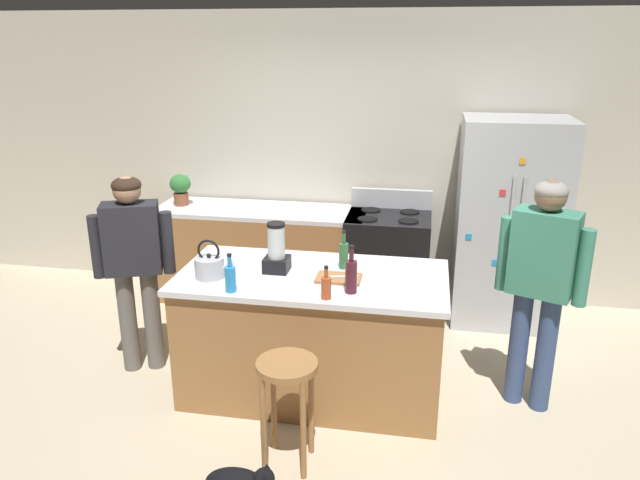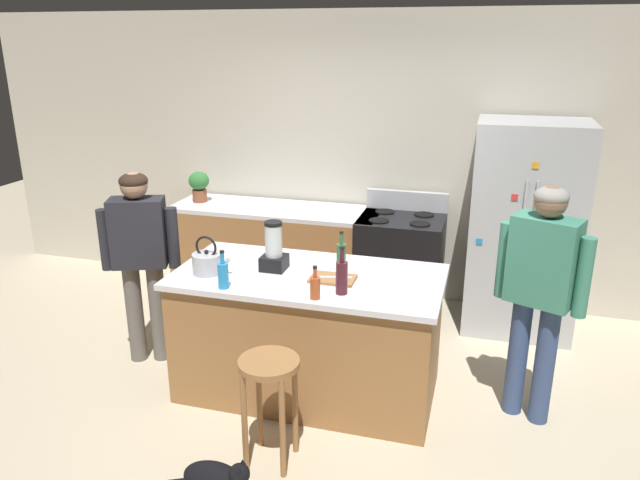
% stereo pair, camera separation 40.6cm
% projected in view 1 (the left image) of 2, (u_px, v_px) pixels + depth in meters
% --- Properties ---
extents(ground_plane, '(14.00, 14.00, 0.00)m').
position_uv_depth(ground_plane, '(313.00, 390.00, 4.41)').
color(ground_plane, beige).
extents(back_wall, '(8.00, 0.10, 2.70)m').
position_uv_depth(back_wall, '(351.00, 158.00, 5.79)').
color(back_wall, beige).
rests_on(back_wall, ground_plane).
extents(kitchen_island, '(1.84, 0.92, 0.91)m').
position_uv_depth(kitchen_island, '(312.00, 334.00, 4.26)').
color(kitchen_island, '#9E6B3D').
rests_on(kitchen_island, ground_plane).
extents(back_counter_run, '(2.00, 0.64, 0.91)m').
position_uv_depth(back_counter_run, '(262.00, 254.00, 5.84)').
color(back_counter_run, '#9E6B3D').
rests_on(back_counter_run, ground_plane).
extents(refrigerator, '(0.90, 0.73, 1.82)m').
position_uv_depth(refrigerator, '(509.00, 223.00, 5.27)').
color(refrigerator, '#B7BABF').
rests_on(refrigerator, ground_plane).
extents(stove_range, '(0.76, 0.65, 1.09)m').
position_uv_depth(stove_range, '(387.00, 262.00, 5.61)').
color(stove_range, black).
rests_on(stove_range, ground_plane).
extents(person_by_island_left, '(0.58, 0.35, 1.52)m').
position_uv_depth(person_by_island_left, '(134.00, 256.00, 4.43)').
color(person_by_island_left, '#66605B').
rests_on(person_by_island_left, ground_plane).
extents(person_by_sink_right, '(0.58, 0.36, 1.61)m').
position_uv_depth(person_by_sink_right, '(541.00, 275.00, 3.94)').
color(person_by_sink_right, '#384C7A').
rests_on(person_by_sink_right, ground_plane).
extents(bar_stool, '(0.36, 0.36, 0.69)m').
position_uv_depth(bar_stool, '(287.00, 386.00, 3.49)').
color(bar_stool, '#9E6B3D').
rests_on(bar_stool, ground_plane).
extents(potted_plant, '(0.20, 0.20, 0.30)m').
position_uv_depth(potted_plant, '(180.00, 187.00, 5.78)').
color(potted_plant, brown).
rests_on(potted_plant, back_counter_run).
extents(blender_appliance, '(0.17, 0.17, 0.35)m').
position_uv_depth(blender_appliance, '(277.00, 251.00, 4.13)').
color(blender_appliance, black).
rests_on(blender_appliance, kitchen_island).
extents(bottle_cooking_sauce, '(0.06, 0.06, 0.22)m').
position_uv_depth(bottle_cooking_sauce, '(326.00, 287.00, 3.71)').
color(bottle_cooking_sauce, '#B24C26').
rests_on(bottle_cooking_sauce, kitchen_island).
extents(bottle_soda, '(0.07, 0.07, 0.26)m').
position_uv_depth(bottle_soda, '(230.00, 278.00, 3.81)').
color(bottle_soda, '#268CD8').
rests_on(bottle_soda, kitchen_island).
extents(bottle_olive_oil, '(0.07, 0.07, 0.28)m').
position_uv_depth(bottle_olive_oil, '(344.00, 255.00, 4.20)').
color(bottle_olive_oil, '#2D6638').
rests_on(bottle_olive_oil, kitchen_island).
extents(bottle_wine, '(0.08, 0.08, 0.32)m').
position_uv_depth(bottle_wine, '(351.00, 275.00, 3.79)').
color(bottle_wine, '#471923').
rests_on(bottle_wine, kitchen_island).
extents(tea_kettle, '(0.28, 0.20, 0.27)m').
position_uv_depth(tea_kettle, '(210.00, 266.00, 4.05)').
color(tea_kettle, '#B7BABF').
rests_on(tea_kettle, kitchen_island).
extents(cutting_board, '(0.30, 0.20, 0.02)m').
position_uv_depth(cutting_board, '(338.00, 278.00, 4.03)').
color(cutting_board, '#9E6B3D').
rests_on(cutting_board, kitchen_island).
extents(chef_knife, '(0.22, 0.08, 0.01)m').
position_uv_depth(chef_knife, '(341.00, 277.00, 4.02)').
color(chef_knife, '#B7BABF').
rests_on(chef_knife, cutting_board).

